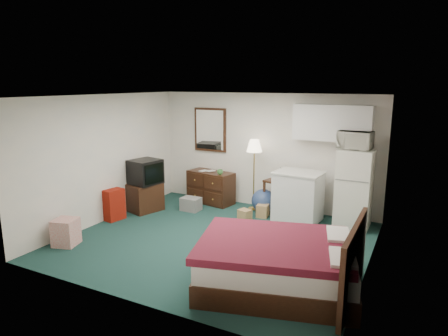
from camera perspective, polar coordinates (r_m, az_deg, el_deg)
The scene contains 25 objects.
floor at distance 7.13m, azimuth -1.01°, elevation -10.31°, with size 5.00×4.50×0.01m, color black.
ceiling at distance 6.59m, azimuth -1.10°, elevation 10.22°, with size 5.00×4.50×0.01m, color white.
walls at distance 6.75m, azimuth -1.05°, elevation -0.45°, with size 5.01×4.51×2.50m.
mirror at distance 9.24m, azimuth -1.97°, elevation 5.49°, with size 0.80×0.06×1.00m, color white, non-canonical shape.
upper_cabinets at distance 8.09m, azimuth 15.22°, elevation 6.26°, with size 1.50×0.35×0.70m, color white, non-canonical shape.
headboard at distance 5.27m, azimuth 18.01°, elevation -12.85°, with size 0.06×1.56×1.00m, color black, non-canonical shape.
dresser at distance 9.17m, azimuth -1.89°, elevation -2.75°, with size 1.07×0.49×0.73m, color black, non-canonical shape.
floor_lamp at distance 8.62m, azimuth 4.29°, elevation -0.98°, with size 0.33×0.33×1.53m, color gold, non-canonical shape.
desk at distance 8.49m, azimuth 8.19°, elevation -4.08°, with size 0.58×0.58×0.73m, color black, non-canonical shape.
exercise_ball at distance 8.54m, azimuth 5.64°, elevation -4.70°, with size 0.51×0.51×0.51m, color navy.
kitchen_counter at distance 8.12m, azimuth 10.52°, elevation -4.07°, with size 0.88×0.67×0.96m, color white, non-canonical shape.
fridge at distance 7.93m, azimuth 18.10°, elevation -2.83°, with size 0.62×0.62×1.51m, color white, non-canonical shape.
bed at distance 5.57m, azimuth 7.59°, elevation -13.51°, with size 2.01×1.57×0.64m, color #58151E, non-canonical shape.
tv_stand at distance 8.81m, azimuth -11.36°, elevation -4.07°, with size 0.60×0.65×0.60m, color black, non-canonical shape.
suitcase at distance 8.34m, azimuth -15.42°, elevation -5.07°, with size 0.24×0.39×0.63m, color #850C04, non-canonical shape.
retail_box at distance 7.37m, azimuth -21.66°, elevation -8.51°, with size 0.37×0.37×0.46m, color silver, non-canonical shape.
file_bin at distance 8.70m, azimuth -4.75°, elevation -5.15°, with size 0.40×0.30×0.28m, color slate, non-canonical shape.
cardboard_box_a at distance 8.14m, azimuth 2.98°, elevation -6.65°, with size 0.24×0.20×0.20m, color #8E6C4A, non-canonical shape.
cardboard_box_b at distance 8.31m, azimuth 5.56°, elevation -6.07°, with size 0.22×0.26×0.26m, color #8E6C4A, non-canonical shape.
laptop at distance 8.40m, azimuth 8.07°, elevation -0.93°, with size 0.31×0.25×0.21m, color black, non-canonical shape.
crt_tv at distance 8.66m, azimuth -11.18°, elevation -0.53°, with size 0.56×0.61×0.52m, color black, non-canonical shape.
microwave at distance 7.79m, azimuth 18.24°, elevation 4.09°, with size 0.60×0.33×0.41m, color white.
book_a at distance 9.17m, azimuth -3.22°, elevation 0.23°, with size 0.15×0.02×0.20m, color #8E6C4A.
book_b at distance 9.15m, azimuth -2.19°, elevation 0.22°, with size 0.15×0.02×0.20m, color #8E6C4A.
mug at distance 8.79m, azimuth -0.56°, elevation -0.51°, with size 0.13×0.11×0.13m, color #3D793A.
Camera 1 is at (3.11, -5.81, 2.72)m, focal length 32.00 mm.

